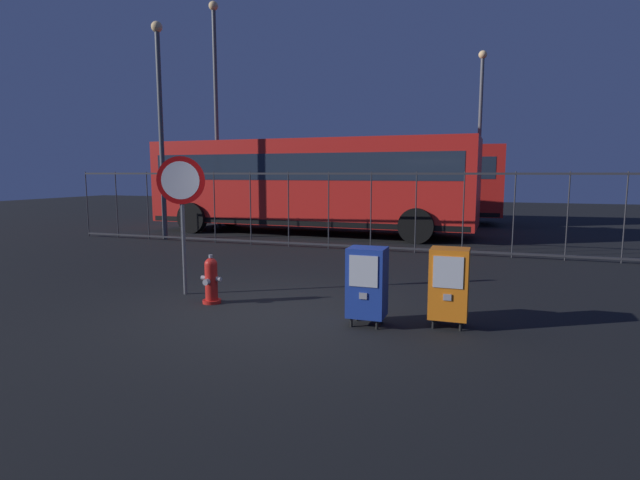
% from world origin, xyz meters
% --- Properties ---
extents(ground_plane, '(60.00, 60.00, 0.00)m').
position_xyz_m(ground_plane, '(0.00, 0.00, 0.00)').
color(ground_plane, black).
extents(fire_hydrant, '(0.33, 0.32, 0.75)m').
position_xyz_m(fire_hydrant, '(-1.09, 0.18, 0.35)').
color(fire_hydrant, red).
rests_on(fire_hydrant, ground_plane).
extents(newspaper_box_primary, '(0.48, 0.42, 1.02)m').
position_xyz_m(newspaper_box_primary, '(1.40, -0.15, 0.57)').
color(newspaper_box_primary, black).
rests_on(newspaper_box_primary, ground_plane).
extents(newspaper_box_secondary, '(0.48, 0.42, 1.02)m').
position_xyz_m(newspaper_box_secondary, '(2.41, 0.12, 0.57)').
color(newspaper_box_secondary, black).
rests_on(newspaper_box_secondary, ground_plane).
extents(stop_sign, '(0.71, 0.31, 2.23)m').
position_xyz_m(stop_sign, '(-1.80, 0.53, 1.60)').
color(stop_sign, '#4C4F54').
rests_on(stop_sign, ground_plane).
extents(fence_barrier, '(18.03, 0.04, 2.00)m').
position_xyz_m(fence_barrier, '(0.00, 6.05, 1.02)').
color(fence_barrier, '#2D2D33').
rests_on(fence_barrier, ground_plane).
extents(bus_near, '(10.55, 2.96, 3.00)m').
position_xyz_m(bus_near, '(-2.74, 9.05, 1.71)').
color(bus_near, red).
rests_on(bus_near, ground_plane).
extents(bus_far, '(10.66, 3.42, 3.00)m').
position_xyz_m(bus_far, '(-2.05, 13.70, 1.71)').
color(bus_far, red).
rests_on(bus_far, ground_plane).
extents(street_light_near_left, '(0.32, 0.32, 6.61)m').
position_xyz_m(street_light_near_left, '(2.31, 14.52, 3.86)').
color(street_light_near_left, '#4C4F54').
rests_on(street_light_near_left, ground_plane).
extents(street_light_near_right, '(0.32, 0.32, 6.26)m').
position_xyz_m(street_light_near_right, '(-6.39, 6.34, 3.68)').
color(street_light_near_right, '#4C4F54').
rests_on(street_light_near_right, ground_plane).
extents(street_light_far_left, '(0.32, 0.32, 7.74)m').
position_xyz_m(street_light_far_left, '(-6.33, 9.42, 4.44)').
color(street_light_far_left, '#4C4F54').
rests_on(street_light_far_left, ground_plane).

